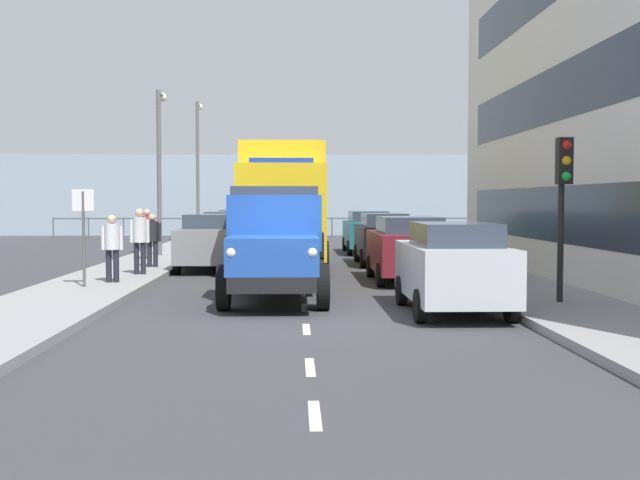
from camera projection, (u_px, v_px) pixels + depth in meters
The scene contains 23 objects.
ground_plane at pixel (301, 269), 24.43m from camera, with size 80.00×80.00×0.00m, color #38383D.
sidewalk_left at pixel (461, 266), 24.59m from camera, with size 2.57×43.15×0.15m, color gray.
sidewalk_right at pixel (138, 267), 24.26m from camera, with size 2.57×43.15×0.15m, color gray.
road_centreline_markings at pixel (301, 269), 24.38m from camera, with size 0.12×39.72×0.01m.
sea_horizon at pixel (297, 195), 48.83m from camera, with size 80.00×0.80×5.00m, color #8C9EAD.
seawall_railing at pixel (298, 222), 45.32m from camera, with size 28.08×0.08×1.20m.
truck_vintage_blue at pixel (275, 246), 16.50m from camera, with size 2.17×5.64×2.43m.
lorry_cargo_yellow at pixel (283, 203), 24.24m from camera, with size 2.58×8.20×3.87m.
car_silver_kerbside_near at pixel (453, 266), 14.78m from camera, with size 1.78×3.85×1.72m.
car_maroon_kerbside_1 at pixel (408, 248), 20.60m from camera, with size 1.90×4.15×1.72m.
car_black_kerbside_2 at pixel (384, 238), 26.19m from camera, with size 1.77×3.99×1.72m.
car_teal_kerbside_3 at pixel (368, 231), 31.88m from camera, with size 1.85×4.50×1.72m.
car_grey_oppositeside_0 at pixel (209, 241), 23.98m from camera, with size 1.81×3.96×1.72m.
car_white_oppositeside_1 at pixel (226, 233), 30.00m from camera, with size 1.91×4.38×1.72m.
car_red_oppositeside_2 at pixel (238, 228), 35.92m from camera, with size 1.91×4.51×1.72m.
pedestrian_by_lamp at pixel (112, 243), 19.02m from camera, with size 0.53×0.34×1.64m.
pedestrian_in_dark_coat at pixel (140, 235), 21.13m from camera, with size 0.53×0.34×1.78m.
pedestrian_with_bag at pixel (152, 236), 23.47m from camera, with size 0.53×0.34×1.59m.
pedestrian_couple_a at pixel (147, 230), 26.58m from camera, with size 0.53×0.34×1.70m.
traffic_light_near at pixel (563, 183), 15.16m from camera, with size 0.28×0.41×3.20m.
lamp_post_promenade at pixel (160, 156), 28.54m from camera, with size 0.32×1.14×6.00m.
lamp_post_far at pixel (198, 159), 38.85m from camera, with size 0.32×1.14×6.88m.
street_sign at pixel (83, 220), 17.98m from camera, with size 0.50×0.07×2.25m.
Camera 1 is at (0.20, 14.20, 2.13)m, focal length 44.01 mm.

